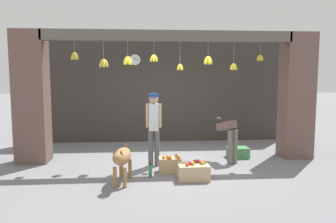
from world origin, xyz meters
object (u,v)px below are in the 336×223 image
(dog, at_px, (122,158))
(water_bottle, at_px, (150,171))
(shopkeeper, at_px, (154,124))
(produce_box_green, at_px, (238,152))
(fruit_crate_oranges, at_px, (170,165))
(wall_clock, at_px, (135,60))
(fruit_crate_apples, at_px, (194,171))
(worker_stooping, at_px, (228,133))

(dog, height_order, water_bottle, dog)
(dog, height_order, shopkeeper, shopkeeper)
(produce_box_green, bearing_deg, fruit_crate_oranges, -148.11)
(water_bottle, xyz_separation_m, wall_clock, (-0.35, 3.53, 2.33))
(fruit_crate_oranges, relative_size, fruit_crate_apples, 0.77)
(dog, relative_size, fruit_crate_oranges, 2.36)
(shopkeeper, height_order, worker_stooping, shopkeeper)
(produce_box_green, relative_size, water_bottle, 1.75)
(worker_stooping, distance_m, wall_clock, 3.75)
(shopkeeper, height_order, fruit_crate_apples, shopkeeper)
(fruit_crate_oranges, xyz_separation_m, produce_box_green, (1.76, 1.10, -0.03))
(fruit_crate_oranges, bearing_deg, fruit_crate_apples, -51.40)
(fruit_crate_oranges, bearing_deg, worker_stooping, 27.59)
(water_bottle, bearing_deg, fruit_crate_apples, -13.07)
(water_bottle, bearing_deg, wall_clock, 95.61)
(fruit_crate_oranges, bearing_deg, wall_clock, 103.43)
(fruit_crate_oranges, xyz_separation_m, wall_clock, (-0.77, 3.21, 2.30))
(shopkeeper, distance_m, water_bottle, 1.16)
(produce_box_green, xyz_separation_m, water_bottle, (-2.18, -1.42, 0.01))
(shopkeeper, relative_size, fruit_crate_oranges, 3.56)
(worker_stooping, distance_m, water_bottle, 2.17)
(produce_box_green, bearing_deg, shopkeeper, -164.01)
(produce_box_green, height_order, wall_clock, wall_clock)
(fruit_crate_oranges, xyz_separation_m, fruit_crate_apples, (0.41, -0.51, -0.00))
(produce_box_green, relative_size, wall_clock, 1.47)
(worker_stooping, bearing_deg, produce_box_green, 26.54)
(worker_stooping, relative_size, fruit_crate_apples, 1.70)
(worker_stooping, height_order, fruit_crate_oranges, worker_stooping)
(worker_stooping, bearing_deg, fruit_crate_oranges, -171.21)
(dog, xyz_separation_m, water_bottle, (0.53, 0.32, -0.35))
(shopkeeper, distance_m, fruit_crate_oranges, 0.99)
(shopkeeper, height_order, produce_box_green, shopkeeper)
(dog, height_order, wall_clock, wall_clock)
(water_bottle, bearing_deg, worker_stooping, 30.04)
(dog, xyz_separation_m, shopkeeper, (0.63, 1.14, 0.46))
(fruit_crate_oranges, distance_m, water_bottle, 0.53)
(fruit_crate_apples, distance_m, wall_clock, 4.54)
(fruit_crate_oranges, relative_size, produce_box_green, 0.92)
(shopkeeper, bearing_deg, wall_clock, -74.04)
(shopkeeper, bearing_deg, fruit_crate_apples, 132.30)
(dog, distance_m, fruit_crate_oranges, 1.19)
(dog, relative_size, water_bottle, 3.79)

